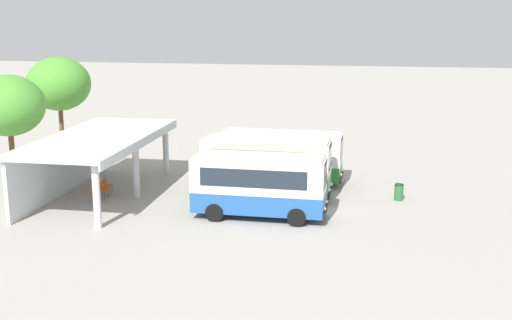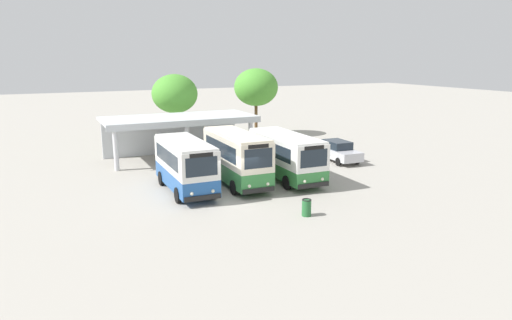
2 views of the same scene
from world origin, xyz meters
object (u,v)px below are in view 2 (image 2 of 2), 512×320
city_bus_second_in_row (236,156)px  waiting_chair_end_by_column (166,153)px  city_bus_nearest_orange (185,164)px  waiting_chair_second_from_end (173,153)px  city_bus_middle_cream (286,155)px  parked_car_flank (338,151)px  waiting_chair_middle_seat (180,152)px  waiting_chair_fourth_seat (187,151)px  litter_bin_apron (307,207)px

city_bus_second_in_row → waiting_chair_end_by_column: (-2.30, 9.03, -1.32)m
city_bus_nearest_orange → waiting_chair_second_from_end: (1.74, 9.10, -1.22)m
city_bus_middle_cream → parked_car_flank: 7.10m
city_bus_second_in_row → waiting_chair_end_by_column: city_bus_second_in_row is taller
city_bus_second_in_row → waiting_chair_end_by_column: size_ratio=8.25×
city_bus_second_in_row → city_bus_nearest_orange: bearing=-176.7°
waiting_chair_end_by_column → waiting_chair_middle_seat: 1.19m
waiting_chair_end_by_column → waiting_chair_middle_seat: same height
waiting_chair_middle_seat → waiting_chair_fourth_seat: bearing=10.2°
waiting_chair_end_by_column → waiting_chair_second_from_end: (0.60, -0.12, 0.00)m
waiting_chair_end_by_column → waiting_chair_fourth_seat: (1.79, 0.03, 0.00)m
parked_car_flank → waiting_chair_second_from_end: size_ratio=5.13×
waiting_chair_middle_seat → waiting_chair_fourth_seat: (0.60, 0.11, 0.00)m
parked_car_flank → waiting_chair_second_from_end: bearing=151.7°
litter_bin_apron → waiting_chair_second_from_end: bearing=99.1°
city_bus_middle_cream → parked_car_flank: size_ratio=1.67×
city_bus_nearest_orange → city_bus_middle_cream: 6.88m
waiting_chair_end_by_column → city_bus_second_in_row: bearing=-75.7°
city_bus_nearest_orange → parked_car_flank: bearing=12.4°
city_bus_middle_cream → waiting_chair_fourth_seat: bearing=112.9°
litter_bin_apron → city_bus_nearest_orange: bearing=121.8°
city_bus_nearest_orange → city_bus_second_in_row: (3.44, 0.20, 0.10)m
waiting_chair_middle_seat → litter_bin_apron: bearing=-83.0°
city_bus_middle_cream → waiting_chair_second_from_end: 10.61m
city_bus_nearest_orange → waiting_chair_middle_seat: 9.52m
waiting_chair_end_by_column → litter_bin_apron: bearing=-78.9°
city_bus_nearest_orange → litter_bin_apron: city_bus_nearest_orange is taller
waiting_chair_end_by_column → waiting_chair_fourth_seat: same height
parked_car_flank → waiting_chair_end_by_column: size_ratio=5.13×
city_bus_second_in_row → city_bus_middle_cream: (3.44, -0.30, -0.14)m
city_bus_nearest_orange → waiting_chair_end_by_column: city_bus_nearest_orange is taller
city_bus_nearest_orange → waiting_chair_end_by_column: (1.14, 9.23, -1.22)m
city_bus_nearest_orange → waiting_chair_middle_seat: (2.33, 9.15, -1.22)m
city_bus_middle_cream → parked_car_flank: bearing=25.3°
waiting_chair_middle_seat → waiting_chair_second_from_end: bearing=-175.9°
waiting_chair_end_by_column → waiting_chair_middle_seat: (1.19, -0.08, 0.00)m
city_bus_nearest_orange → waiting_chair_second_from_end: size_ratio=7.76×
city_bus_second_in_row → waiting_chair_second_from_end: size_ratio=8.25×
waiting_chair_second_from_end → litter_bin_apron: size_ratio=0.96×
waiting_chair_end_by_column → waiting_chair_second_from_end: size_ratio=1.00×
parked_car_flank → waiting_chair_end_by_column: (-12.11, 6.32, -0.31)m
waiting_chair_second_from_end → waiting_chair_fourth_seat: same height
city_bus_middle_cream → waiting_chair_middle_seat: 10.38m
city_bus_middle_cream → litter_bin_apron: size_ratio=8.20×
parked_car_flank → city_bus_middle_cream: bearing=-154.7°
waiting_chair_end_by_column → city_bus_nearest_orange: bearing=-97.1°
city_bus_middle_cream → litter_bin_apron: city_bus_middle_cream is taller
city_bus_nearest_orange → waiting_chair_end_by_column: 9.38m
city_bus_nearest_orange → litter_bin_apron: 8.30m
litter_bin_apron → city_bus_middle_cream: bearing=69.6°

